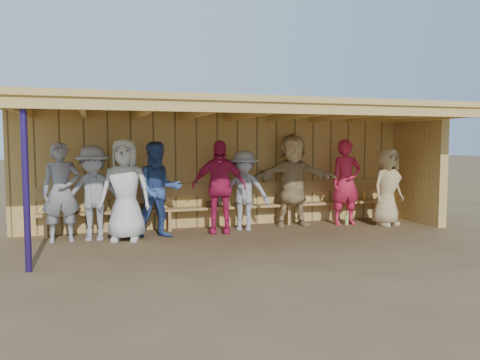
{
  "coord_description": "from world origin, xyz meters",
  "views": [
    {
      "loc": [
        -2.69,
        -8.32,
        1.78
      ],
      "look_at": [
        0.0,
        0.35,
        1.05
      ],
      "focal_mm": 35.0,
      "sensor_mm": 36.0,
      "label": 1
    }
  ],
  "objects_px": {
    "player_e": "(244,190)",
    "player_extra": "(94,193)",
    "player_c": "(158,190)",
    "player_f": "(293,180)",
    "player_g": "(346,182)",
    "player_a": "(61,192)",
    "player_d": "(219,187)",
    "player_h": "(387,187)",
    "bench": "(229,202)",
    "player_b": "(125,190)"
  },
  "relations": [
    {
      "from": "player_e",
      "to": "player_extra",
      "type": "distance_m",
      "value": 2.91
    },
    {
      "from": "player_c",
      "to": "player_extra",
      "type": "relative_size",
      "value": 1.04
    },
    {
      "from": "player_f",
      "to": "player_c",
      "type": "bearing_deg",
      "value": -164.58
    },
    {
      "from": "player_e",
      "to": "player_extra",
      "type": "relative_size",
      "value": 0.94
    },
    {
      "from": "player_g",
      "to": "player_a",
      "type": "bearing_deg",
      "value": -174.96
    },
    {
      "from": "player_d",
      "to": "player_h",
      "type": "bearing_deg",
      "value": 12.18
    },
    {
      "from": "player_a",
      "to": "player_c",
      "type": "xyz_separation_m",
      "value": [
        1.7,
        -0.17,
        0.0
      ]
    },
    {
      "from": "player_e",
      "to": "player_f",
      "type": "relative_size",
      "value": 0.82
    },
    {
      "from": "player_d",
      "to": "player_h",
      "type": "height_order",
      "value": "player_d"
    },
    {
      "from": "player_e",
      "to": "bench",
      "type": "relative_size",
      "value": 0.21
    },
    {
      "from": "player_a",
      "to": "player_extra",
      "type": "distance_m",
      "value": 0.55
    },
    {
      "from": "player_a",
      "to": "player_extra",
      "type": "xyz_separation_m",
      "value": [
        0.55,
        -0.05,
        -0.03
      ]
    },
    {
      "from": "player_c",
      "to": "player_b",
      "type": "bearing_deg",
      "value": -176.96
    },
    {
      "from": "player_b",
      "to": "player_h",
      "type": "xyz_separation_m",
      "value": [
        5.46,
        -0.07,
        -0.1
      ]
    },
    {
      "from": "player_extra",
      "to": "bench",
      "type": "xyz_separation_m",
      "value": [
        2.73,
        0.61,
        -0.33
      ]
    },
    {
      "from": "player_c",
      "to": "player_f",
      "type": "xyz_separation_m",
      "value": [
        2.9,
        0.42,
        0.08
      ]
    },
    {
      "from": "bench",
      "to": "player_g",
      "type": "bearing_deg",
      "value": -11.52
    },
    {
      "from": "player_e",
      "to": "player_extra",
      "type": "height_order",
      "value": "player_extra"
    },
    {
      "from": "player_h",
      "to": "player_f",
      "type": "bearing_deg",
      "value": 146.95
    },
    {
      "from": "player_e",
      "to": "player_h",
      "type": "distance_m",
      "value": 3.13
    },
    {
      "from": "player_d",
      "to": "player_e",
      "type": "distance_m",
      "value": 0.57
    },
    {
      "from": "player_g",
      "to": "bench",
      "type": "bearing_deg",
      "value": 172.98
    },
    {
      "from": "player_c",
      "to": "player_f",
      "type": "bearing_deg",
      "value": 5.94
    },
    {
      "from": "player_a",
      "to": "player_f",
      "type": "height_order",
      "value": "player_f"
    },
    {
      "from": "player_g",
      "to": "player_b",
      "type": "bearing_deg",
      "value": -172.1
    },
    {
      "from": "player_a",
      "to": "player_h",
      "type": "height_order",
      "value": "player_a"
    },
    {
      "from": "player_h",
      "to": "bench",
      "type": "xyz_separation_m",
      "value": [
        -3.28,
        0.85,
        -0.3
      ]
    },
    {
      "from": "player_b",
      "to": "player_extra",
      "type": "xyz_separation_m",
      "value": [
        -0.55,
        0.18,
        -0.07
      ]
    },
    {
      "from": "player_d",
      "to": "player_extra",
      "type": "height_order",
      "value": "player_d"
    },
    {
      "from": "player_g",
      "to": "player_f",
      "type": "bearing_deg",
      "value": 174.71
    },
    {
      "from": "player_h",
      "to": "player_extra",
      "type": "distance_m",
      "value": 6.02
    },
    {
      "from": "player_b",
      "to": "player_h",
      "type": "bearing_deg",
      "value": 16.42
    },
    {
      "from": "player_a",
      "to": "player_g",
      "type": "xyz_separation_m",
      "value": [
        5.76,
        0.05,
        0.02
      ]
    },
    {
      "from": "player_f",
      "to": "player_g",
      "type": "bearing_deg",
      "value": -2.62
    },
    {
      "from": "player_d",
      "to": "player_g",
      "type": "relative_size",
      "value": 0.99
    },
    {
      "from": "player_b",
      "to": "player_h",
      "type": "distance_m",
      "value": 5.46
    },
    {
      "from": "player_h",
      "to": "player_extra",
      "type": "bearing_deg",
      "value": 160.15
    },
    {
      "from": "player_c",
      "to": "player_g",
      "type": "bearing_deg",
      "value": 0.79
    },
    {
      "from": "player_h",
      "to": "player_b",
      "type": "bearing_deg",
      "value": 161.76
    },
    {
      "from": "player_e",
      "to": "player_f",
      "type": "height_order",
      "value": "player_f"
    },
    {
      "from": "player_d",
      "to": "player_extra",
      "type": "xyz_separation_m",
      "value": [
        -2.36,
        -0.04,
        -0.05
      ]
    },
    {
      "from": "player_c",
      "to": "bench",
      "type": "relative_size",
      "value": 0.24
    },
    {
      "from": "player_c",
      "to": "player_h",
      "type": "relative_size",
      "value": 1.08
    },
    {
      "from": "player_b",
      "to": "player_g",
      "type": "xyz_separation_m",
      "value": [
        4.66,
        0.28,
        -0.01
      ]
    },
    {
      "from": "player_a",
      "to": "player_e",
      "type": "height_order",
      "value": "player_a"
    },
    {
      "from": "player_c",
      "to": "player_extra",
      "type": "xyz_separation_m",
      "value": [
        -1.15,
        0.12,
        -0.04
      ]
    },
    {
      "from": "player_d",
      "to": "bench",
      "type": "distance_m",
      "value": 0.78
    },
    {
      "from": "player_a",
      "to": "player_g",
      "type": "distance_m",
      "value": 5.76
    },
    {
      "from": "bench",
      "to": "player_a",
      "type": "bearing_deg",
      "value": -170.31
    },
    {
      "from": "player_a",
      "to": "bench",
      "type": "relative_size",
      "value": 0.24
    }
  ]
}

